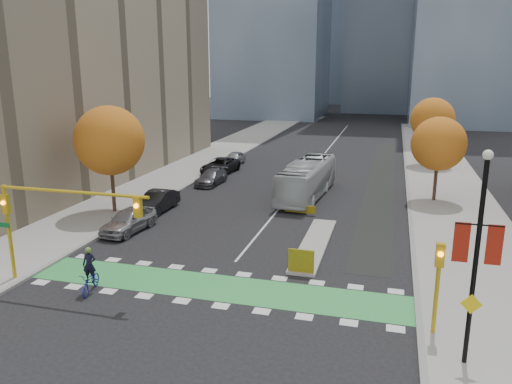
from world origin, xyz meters
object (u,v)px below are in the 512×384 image
Objects in this scene: cyclist at (90,277)px; parked_car_e at (235,158)px; tree_east_far at (432,120)px; hazard_board at (301,261)px; tree_west at (110,141)px; parked_car_d at (220,166)px; traffic_signal_east at (438,275)px; parked_car_a at (129,220)px; traffic_signal_west at (49,211)px; tree_east_near at (439,144)px; bus at (307,179)px; parked_car_b at (157,201)px; banner_lamppost at (477,251)px; parked_car_c at (211,177)px.

parked_car_e is (-3.19, 33.63, -0.05)m from cyclist.
tree_east_far is 22.53m from parked_car_e.
parked_car_e reaches higher than hazard_board.
parked_car_d is at bearing 79.38° from tree_west.
traffic_signal_east reaches higher than hazard_board.
parked_car_a reaches higher than parked_car_e.
parked_car_e is (-1.07, 33.51, -3.30)m from traffic_signal_west.
tree_east_near reaches higher than hazard_board.
bus is at bearing 59.97° from cyclist.
bus is (-9.02, 21.31, -1.14)m from traffic_signal_east.
traffic_signal_east is at bearing -35.92° from hazard_board.
bus is 2.37× the size of parked_car_a.
traffic_signal_west reaches higher than traffic_signal_east.
bus is at bearing 37.12° from parked_car_b.
parked_car_a is (-20.16, 10.78, -3.79)m from banner_lamppost.
parked_car_b is (-19.50, 13.78, -1.94)m from traffic_signal_east.
tree_east_far is at bearing 75.88° from hazard_board.
banner_lamppost is at bearing -49.31° from parked_car_c.
traffic_signal_east is 1.73× the size of cyclist.
traffic_signal_west is (-20.43, -38.51, -1.21)m from tree_east_far.
parked_car_d is at bearing 102.86° from parked_car_c.
traffic_signal_east reaches higher than parked_car_e.
hazard_board is at bearing -25.99° from tree_west.
tree_east_near is (24.00, 10.00, -0.75)m from tree_west.
parked_car_a is at bearing 162.16° from hazard_board.
bus reaches higher than parked_car_d.
tree_east_near is 30.08m from traffic_signal_west.
banner_lamppost is (19.43, -1.99, 0.58)m from traffic_signal_west.
banner_lamppost is (23.50, -14.50, -1.01)m from tree_west.
parked_car_b is at bearing -131.01° from tree_east_far.
parked_car_b is (-3.19, 13.90, 0.01)m from cyclist.
parked_car_e reaches higher than parked_car_c.
parked_car_b is at bearing -139.73° from bus.
tree_west is at bearing -155.55° from parked_car_b.
hazard_board is at bearing -12.23° from parked_car_a.
banner_lamppost is (-1.00, -40.50, -0.63)m from tree_east_far.
parked_car_c is at bearing 177.17° from tree_east_near.
tree_east_far is 1.58× the size of parked_car_b.
parked_car_c is at bearing 90.51° from traffic_signal_west.
tree_east_far is 38.64m from traffic_signal_east.
parked_car_d is (-19.50, 28.50, -1.94)m from traffic_signal_east.
bus is at bearing 98.63° from hazard_board.
tree_west is at bearing -97.71° from parked_car_e.
parked_car_d is at bearing 91.43° from parked_car_b.
cyclist is 0.49× the size of parked_car_a.
tree_west is 25.90m from traffic_signal_east.
tree_west is 0.72× the size of bus.
parked_car_e is at bearing 84.17° from cyclist.
tree_east_far is 36.76m from parked_car_a.
bus is at bearing -9.74° from parked_car_c.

